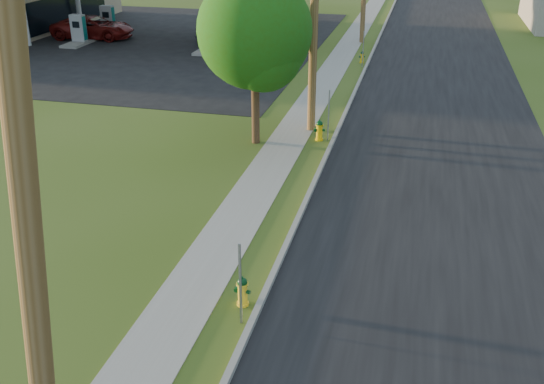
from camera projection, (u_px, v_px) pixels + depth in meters
The scene contains 19 objects.
road at pixel (440, 223), 17.42m from camera, with size 8.00×120.00×0.02m, color black.
curb at pixel (304, 206), 18.27m from camera, with size 0.15×120.00×0.15m, color gray.
sidewalk at pixel (248, 201), 18.67m from camera, with size 1.50×120.00×0.03m, color gray.
forecourt at pixel (129, 40), 41.18m from camera, with size 26.00×28.00×0.02m, color black.
utility_pole_near at pixel (29, 245), 6.83m from camera, with size 1.40×0.32×9.48m.
utility_pole_mid at pixel (314, 4), 22.56m from camera, with size 1.40×0.32×9.80m.
sign_post_near at pixel (240, 285), 12.84m from camera, with size 0.05×0.04×2.00m, color gray.
sign_post_mid at pixel (329, 115), 23.19m from camera, with size 0.05×0.04×2.00m, color gray.
sign_post_far at pixel (363, 49), 33.89m from camera, with size 0.05×0.04×2.00m, color gray.
fuel_pump_nw at pixel (79, 33), 39.67m from camera, with size 1.20×3.20×1.90m.
fuel_pump_ne at pixel (209, 40), 37.71m from camera, with size 1.20×3.20×1.90m.
fuel_pump_sw at pixel (108, 23), 43.18m from camera, with size 1.20×3.20×1.90m.
fuel_pump_se at pixel (229, 28), 41.22m from camera, with size 1.20×3.20×1.90m.
tree_verge at pixel (257, 37), 21.55m from camera, with size 4.16×4.16×6.30m.
hydrant_near at pixel (242, 291), 13.71m from camera, with size 0.39×0.35×0.75m.
hydrant_mid at pixel (319, 130), 23.42m from camera, with size 0.43×0.38×0.83m.
hydrant_far at pixel (362, 57), 35.07m from camera, with size 0.36×0.32×0.69m.
car_red at pixel (93, 27), 41.26m from camera, with size 2.53×5.49×1.52m, color maroon.
car_silver at pixel (227, 31), 40.14m from camera, with size 1.71×4.24×1.45m, color #A5A8AC.
Camera 1 is at (3.49, -6.08, 8.27)m, focal length 40.00 mm.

